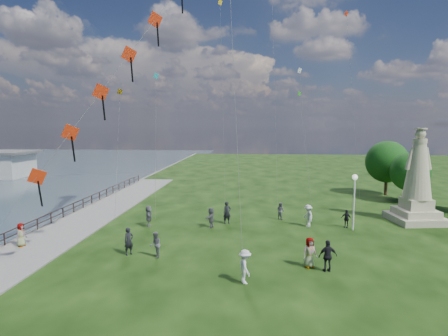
# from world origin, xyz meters

# --- Properties ---
(waterfront) EXTENTS (200.00, 200.00, 1.51)m
(waterfront) POSITION_xyz_m (-15.24, 8.99, -0.06)
(waterfront) COLOR #35444F
(waterfront) RESTS_ON ground
(statue) EXTENTS (4.60, 4.60, 8.24)m
(statue) POSITION_xyz_m (15.30, 15.58, 3.11)
(statue) COLOR tan
(statue) RESTS_ON ground
(lamppost) EXTENTS (0.42, 0.42, 4.57)m
(lamppost) POSITION_xyz_m (9.13, 12.34, 3.30)
(lamppost) COLOR silver
(lamppost) RESTS_ON ground
(tree_row) EXTENTS (9.10, 12.98, 6.58)m
(tree_row) POSITION_xyz_m (18.08, 25.46, 3.65)
(tree_row) COLOR #382314
(tree_row) RESTS_ON ground
(person_0) EXTENTS (0.76, 0.79, 1.82)m
(person_0) POSITION_xyz_m (-7.05, 5.21, 0.91)
(person_0) COLOR black
(person_0) RESTS_ON ground
(person_1) EXTENTS (0.78, 0.95, 1.69)m
(person_1) POSITION_xyz_m (-5.15, 4.82, 0.84)
(person_1) COLOR #595960
(person_1) RESTS_ON ground
(person_2) EXTENTS (0.98, 1.34, 1.85)m
(person_2) POSITION_xyz_m (0.71, 1.41, 0.93)
(person_2) COLOR silver
(person_2) RESTS_ON ground
(person_3) EXTENTS (1.19, 0.76, 1.88)m
(person_3) POSITION_xyz_m (5.47, 3.43, 0.94)
(person_3) COLOR black
(person_3) RESTS_ON ground
(person_4) EXTENTS (1.04, 0.85, 1.83)m
(person_4) POSITION_xyz_m (4.50, 4.01, 0.92)
(person_4) COLOR #595960
(person_4) RESTS_ON ground
(person_5) EXTENTS (1.09, 1.78, 1.79)m
(person_5) POSITION_xyz_m (-7.72, 12.08, 0.89)
(person_5) COLOR #595960
(person_5) RESTS_ON ground
(person_6) EXTENTS (0.82, 0.70, 1.91)m
(person_6) POSITION_xyz_m (-1.22, 13.56, 0.95)
(person_6) COLOR black
(person_6) RESTS_ON ground
(person_7) EXTENTS (0.85, 0.87, 1.56)m
(person_7) POSITION_xyz_m (3.48, 15.43, 0.78)
(person_7) COLOR #595960
(person_7) RESTS_ON ground
(person_8) EXTENTS (1.01, 1.35, 1.86)m
(person_8) POSITION_xyz_m (5.64, 13.13, 0.93)
(person_8) COLOR silver
(person_8) RESTS_ON ground
(person_9) EXTENTS (0.96, 0.86, 1.48)m
(person_9) POSITION_xyz_m (8.78, 13.20, 0.74)
(person_9) COLOR black
(person_9) RESTS_ON ground
(person_10) EXTENTS (0.61, 0.87, 1.65)m
(person_10) POSITION_xyz_m (-15.00, 5.93, 0.83)
(person_10) COLOR #595960
(person_10) RESTS_ON ground
(person_11) EXTENTS (0.99, 1.67, 1.69)m
(person_11) POSITION_xyz_m (-2.45, 12.19, 0.85)
(person_11) COLOR #595960
(person_11) RESTS_ON ground
(red_kite_train) EXTENTS (9.96, 9.35, 18.22)m
(red_kite_train) POSITION_xyz_m (-7.54, 4.61, 11.30)
(red_kite_train) COLOR black
(red_kite_train) RESTS_ON ground
(small_kites) EXTENTS (24.67, 16.95, 29.67)m
(small_kites) POSITION_xyz_m (0.69, 23.28, 14.43)
(small_kites) COLOR teal
(small_kites) RESTS_ON ground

